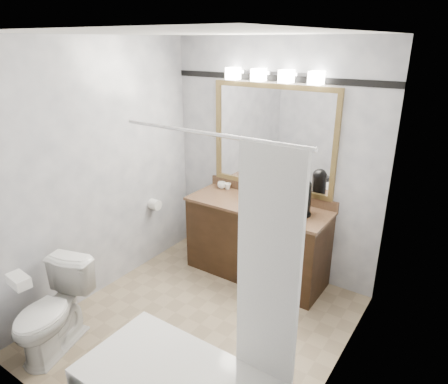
% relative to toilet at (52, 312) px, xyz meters
% --- Properties ---
extents(room, '(2.42, 2.62, 2.52)m').
position_rel_toilet_xyz_m(room, '(0.82, 0.92, 0.88)').
color(room, gray).
rests_on(room, ground).
extents(vanity, '(1.53, 0.58, 0.97)m').
position_rel_toilet_xyz_m(vanity, '(0.82, 1.93, 0.07)').
color(vanity, black).
rests_on(vanity, ground).
extents(mirror, '(1.40, 0.04, 1.10)m').
position_rel_toilet_xyz_m(mirror, '(0.82, 2.20, 1.13)').
color(mirror, olive).
rests_on(mirror, room).
extents(vanity_light_bar, '(1.02, 0.14, 0.12)m').
position_rel_toilet_xyz_m(vanity_light_bar, '(0.82, 2.14, 1.76)').
color(vanity_light_bar, silver).
rests_on(vanity_light_bar, room).
extents(accent_stripe, '(2.40, 0.01, 0.06)m').
position_rel_toilet_xyz_m(accent_stripe, '(0.82, 2.21, 1.73)').
color(accent_stripe, black).
rests_on(accent_stripe, room).
extents(tp_roll, '(0.11, 0.12, 0.12)m').
position_rel_toilet_xyz_m(tp_roll, '(-0.32, 1.58, 0.33)').
color(tp_roll, white).
rests_on(tp_roll, room).
extents(toilet, '(0.59, 0.81, 0.74)m').
position_rel_toilet_xyz_m(toilet, '(0.00, 0.00, 0.00)').
color(toilet, white).
rests_on(toilet, ground).
extents(tissue_box, '(0.21, 0.13, 0.08)m').
position_rel_toilet_xyz_m(tissue_box, '(0.00, -0.20, 0.41)').
color(tissue_box, white).
rests_on(tissue_box, toilet).
extents(coffee_maker, '(0.18, 0.23, 0.35)m').
position_rel_toilet_xyz_m(coffee_maker, '(1.30, 1.99, 0.66)').
color(coffee_maker, black).
rests_on(coffee_maker, vanity).
extents(cup_left, '(0.12, 0.12, 0.07)m').
position_rel_toilet_xyz_m(cup_left, '(0.24, 2.12, 0.52)').
color(cup_left, white).
rests_on(cup_left, vanity).
extents(cup_right, '(0.08, 0.08, 0.07)m').
position_rel_toilet_xyz_m(cup_right, '(0.32, 2.13, 0.52)').
color(cup_right, white).
rests_on(cup_right, vanity).
extents(soap_bottle_a, '(0.06, 0.06, 0.12)m').
position_rel_toilet_xyz_m(soap_bottle_a, '(0.66, 2.09, 0.54)').
color(soap_bottle_a, white).
rests_on(soap_bottle_a, vanity).
extents(soap_bottle_b, '(0.09, 0.09, 0.09)m').
position_rel_toilet_xyz_m(soap_bottle_b, '(0.89, 2.14, 0.52)').
color(soap_bottle_b, white).
rests_on(soap_bottle_b, vanity).
extents(soap_bar, '(0.09, 0.06, 0.03)m').
position_rel_toilet_xyz_m(soap_bar, '(0.87, 2.05, 0.49)').
color(soap_bar, beige).
rests_on(soap_bar, vanity).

